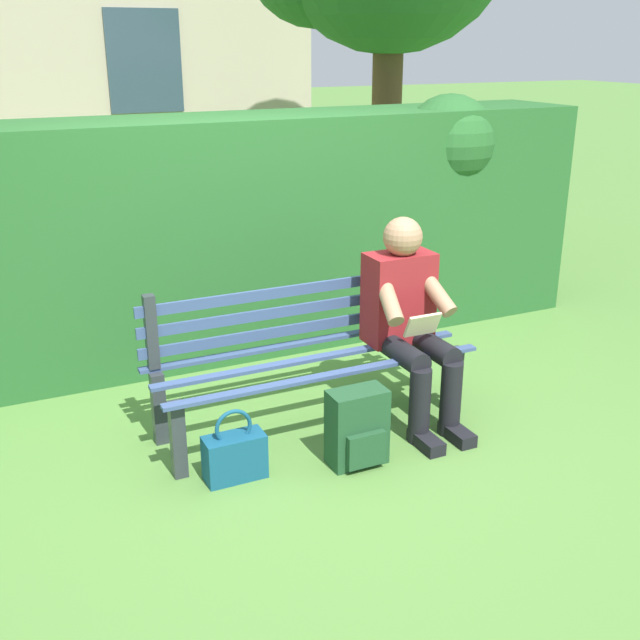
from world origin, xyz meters
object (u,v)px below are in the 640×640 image
Objects in this scene: park_bench at (305,351)px; backpack at (357,428)px; handbag at (235,455)px; person_seated at (409,317)px.

park_bench is 4.42× the size of backpack.
backpack is 0.64m from handbag.
park_bench is 0.61m from person_seated.
backpack is (0.51, 0.36, -0.41)m from person_seated.
person_seated reaches higher than handbag.
backpack is at bearing 168.30° from handbag.
backpack is at bearing 94.53° from park_bench.
person_seated is (-0.55, 0.19, 0.18)m from park_bench.
person_seated is 2.84× the size of backpack.
park_bench is 4.76× the size of handbag.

